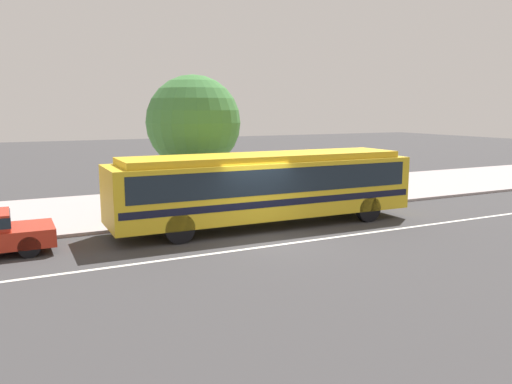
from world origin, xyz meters
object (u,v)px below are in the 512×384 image
(transit_bus, at_px, (265,184))
(street_tree_near_stop, at_px, (194,123))
(pedestrian_waiting_near_sign, at_px, (277,182))
(bus_stop_sign, at_px, (338,171))

(transit_bus, xyz_separation_m, street_tree_near_stop, (-1.22, 4.26, 2.16))
(street_tree_near_stop, bearing_deg, pedestrian_waiting_near_sign, -20.06)
(pedestrian_waiting_near_sign, xyz_separation_m, bus_stop_sign, (2.47, -1.15, 0.51))
(bus_stop_sign, bearing_deg, street_tree_near_stop, 157.82)
(pedestrian_waiting_near_sign, relative_size, street_tree_near_stop, 0.30)
(pedestrian_waiting_near_sign, height_order, street_tree_near_stop, street_tree_near_stop)
(pedestrian_waiting_near_sign, relative_size, bus_stop_sign, 0.73)
(street_tree_near_stop, bearing_deg, bus_stop_sign, -22.18)
(transit_bus, bearing_deg, bus_stop_sign, 22.07)
(street_tree_near_stop, bearing_deg, transit_bus, -73.97)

